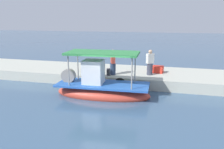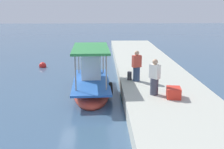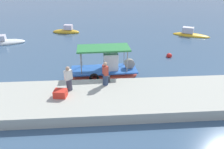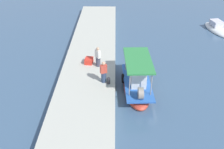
% 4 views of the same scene
% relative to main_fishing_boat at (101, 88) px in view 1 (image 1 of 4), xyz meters
% --- Properties ---
extents(ground_plane, '(120.00, 120.00, 0.00)m').
position_rel_main_fishing_boat_xyz_m(ground_plane, '(-0.50, 0.46, -0.49)').
color(ground_plane, '#3D5A77').
extents(dock_quay, '(36.00, 4.27, 0.68)m').
position_rel_main_fishing_boat_xyz_m(dock_quay, '(-0.50, -3.74, -0.15)').
color(dock_quay, '#B8BAAA').
rests_on(dock_quay, ground_plane).
extents(main_fishing_boat, '(5.48, 2.20, 2.89)m').
position_rel_main_fishing_boat_xyz_m(main_fishing_boat, '(0.00, 0.00, 0.00)').
color(main_fishing_boat, '#CB412F').
rests_on(main_fishing_boat, ground_plane).
extents(fisherman_near_bollard, '(0.53, 0.52, 1.67)m').
position_rel_main_fishing_boat_xyz_m(fisherman_near_bollard, '(-2.43, -2.99, 0.95)').
color(fisherman_near_bollard, '#404151').
rests_on(fisherman_near_bollard, dock_quay).
extents(fisherman_by_crate, '(0.48, 0.53, 1.67)m').
position_rel_main_fishing_boat_xyz_m(fisherman_by_crate, '(-0.06, -2.45, 0.95)').
color(fisherman_by_crate, navy).
rests_on(fisherman_by_crate, dock_quay).
extents(mooring_bollard, '(0.24, 0.24, 0.47)m').
position_rel_main_fishing_boat_xyz_m(mooring_bollard, '(0.16, -2.09, 0.42)').
color(mooring_bollard, '#2D2D33').
rests_on(mooring_bollard, dock_quay).
extents(cargo_crate, '(0.84, 0.71, 0.46)m').
position_rel_main_fishing_boat_xyz_m(cargo_crate, '(-2.89, -3.78, 0.42)').
color(cargo_crate, red).
rests_on(cargo_crate, dock_quay).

